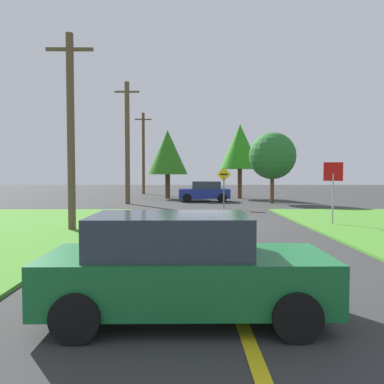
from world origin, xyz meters
The scene contains 12 objects.
ground_plane centered at (0.00, 0.00, 0.00)m, with size 120.00×120.00×0.00m, color #333333.
lane_stripe_center centered at (0.00, -8.00, 0.01)m, with size 0.20×14.00×0.01m, color yellow.
stop_sign centered at (5.45, -1.04, 1.94)m, with size 0.79×0.22×2.73m.
car_behind_on_main_road centered at (-0.90, -11.97, 0.80)m, with size 4.31×1.95×1.62m.
car_approaching_junction centered at (0.55, 13.69, 0.81)m, with size 4.08×2.19×1.62m.
utility_pole_near centered at (-5.31, -2.61, 3.92)m, with size 1.80×0.29×7.59m.
utility_pole_mid centered at (-5.24, 11.30, 4.55)m, with size 1.80×0.35×8.94m.
utility_pole_far centered at (-5.60, 25.21, 4.51)m, with size 1.80×0.31×8.81m.
direction_sign centered at (1.51, 7.25, 1.65)m, with size 0.91×0.08×2.65m.
oak_tree_left centered at (5.56, 11.69, 3.57)m, with size 3.52×3.52×5.34m.
pine_tree_center centered at (3.90, 17.61, 4.64)m, with size 3.64×3.64×6.67m.
oak_tree_right centered at (-2.61, 17.75, 4.14)m, with size 3.62×3.62×6.16m.
Camera 1 is at (-0.82, -17.98, 2.24)m, focal length 37.04 mm.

